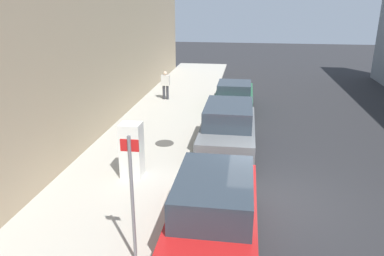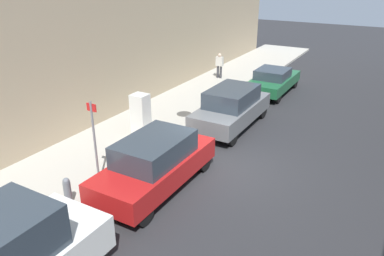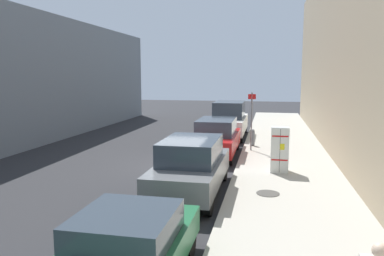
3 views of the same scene
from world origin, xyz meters
The scene contains 11 objects.
ground_plane centered at (0.00, 0.00, 0.00)m, with size 80.00×80.00×0.00m, color #28282B.
sidewalk_slab centered at (-4.55, 0.00, 0.07)m, with size 3.93×44.00×0.15m, color #B2ADA0.
building_facade_near centered at (-7.26, 0.00, 4.87)m, with size 1.50×39.60×9.75m, color tan.
discarded_refrigerator centered at (-4.23, 0.62, 0.99)m, with size 0.64×0.60×1.69m.
manhole_cover centered at (-3.84, 3.40, 0.16)m, with size 0.70×0.70×0.02m, color #47443F.
street_sign_post centered at (-3.00, -3.23, 1.69)m, with size 0.36×0.07×2.77m.
fire_hydrant centered at (-3.02, -4.48, 0.58)m, with size 0.22×0.22×0.84m.
parked_van_white centered at (-1.46, -7.84, 1.06)m, with size 1.94×4.99×2.15m.
parked_suv_red centered at (-1.46, -2.30, 0.88)m, with size 1.86×4.58×1.73m.
parked_suv_gray centered at (-1.46, 3.43, 0.91)m, with size 1.89×4.62×1.76m.
parked_sedan_green centered at (-1.46, 9.02, 0.73)m, with size 1.84×4.32×1.40m.
Camera 3 is at (-3.80, 14.60, 3.71)m, focal length 35.00 mm.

